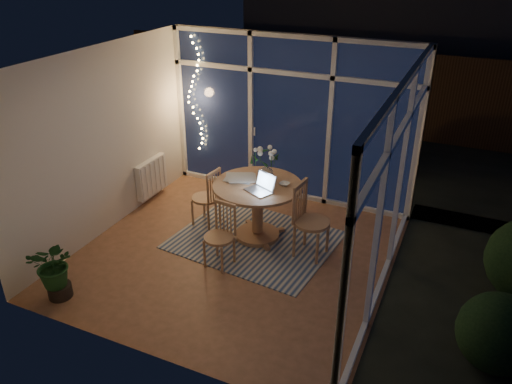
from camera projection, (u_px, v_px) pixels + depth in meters
floor at (235, 254)px, 6.74m from camera, size 4.00×4.00×0.00m
ceiling at (231, 60)px, 5.57m from camera, size 4.00×4.00×0.00m
wall_back at (291, 119)px, 7.78m from camera, size 4.00×0.04×2.60m
wall_front at (135, 247)px, 4.52m from camera, size 4.00×0.04×2.60m
wall_left at (104, 142)px, 6.89m from camera, size 0.04×4.00×2.60m
wall_right at (398, 197)px, 5.42m from camera, size 0.04×4.00×2.60m
window_wall_back at (290, 120)px, 7.75m from camera, size 4.00×0.10×2.60m
window_wall_right at (394, 196)px, 5.43m from camera, size 0.10×4.00×2.60m
radiator at (151, 177)px, 8.00m from camera, size 0.10×0.70×0.58m
fairy_lights at (194, 95)px, 8.19m from camera, size 0.24×0.10×1.85m
garden_patio at (360, 142)px, 10.65m from camera, size 12.00×6.00×0.10m
garden_fence at (347, 90)px, 10.81m from camera, size 11.00×0.08×1.80m
neighbour_roof at (394, 11)px, 12.55m from camera, size 7.00×3.00×2.20m
garden_shrubs at (276, 135)px, 9.60m from camera, size 0.90×0.90×0.90m
rug at (255, 240)px, 7.05m from camera, size 2.31×1.93×0.01m
dining_table at (257, 211)px, 6.95m from camera, size 1.35×1.35×0.83m
chair_left at (205, 197)px, 7.26m from camera, size 0.47×0.47×0.91m
chair_right at (312, 221)px, 6.49m from camera, size 0.54×0.54×1.05m
chair_front at (219, 236)px, 6.33m from camera, size 0.45×0.45×0.87m
laptop at (259, 183)px, 6.51m from camera, size 0.44×0.42×0.26m
flower_vase at (266, 171)px, 6.90m from camera, size 0.22×0.22×0.21m
bowl at (285, 184)px, 6.73m from camera, size 0.17×0.17×0.04m
newspapers at (242, 178)px, 6.92m from camera, size 0.45×0.39×0.02m
phone at (263, 187)px, 6.67m from camera, size 0.12×0.07×0.01m
potted_plant at (56, 270)px, 5.77m from camera, size 0.65×0.60×0.76m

